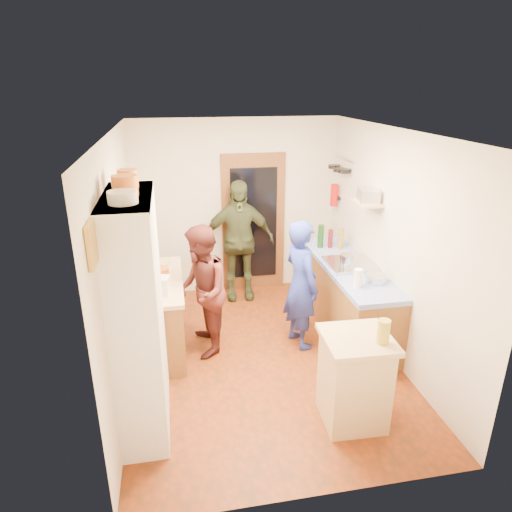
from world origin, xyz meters
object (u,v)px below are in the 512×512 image
object	(u,v)px
person_left	(203,290)
island_base	(354,381)
right_counter_base	(345,298)
person_hob	(304,285)
person_back	(239,241)
hutch_body	(139,316)

from	to	relation	value
person_left	island_base	bearing A→B (deg)	40.04
right_counter_base	person_hob	distance (m)	0.82
island_base	person_left	xyz separation A→B (m)	(-1.27, 1.51, 0.36)
right_counter_base	person_hob	bearing A→B (deg)	-155.64
person_back	person_hob	bearing A→B (deg)	-66.13
person_left	person_back	xyz separation A→B (m)	(0.63, 1.36, 0.11)
person_hob	person_back	bearing A→B (deg)	5.55
right_counter_base	person_hob	xyz separation A→B (m)	(-0.66, -0.30, 0.38)
right_counter_base	person_back	distance (m)	1.75
person_hob	person_left	world-z (taller)	person_hob
hutch_body	right_counter_base	world-z (taller)	hutch_body
right_counter_base	island_base	world-z (taller)	island_base
person_hob	hutch_body	bearing A→B (deg)	103.14
island_base	person_back	bearing A→B (deg)	102.68
person_left	person_back	distance (m)	1.50
island_base	person_hob	size ratio (longest dim) A/B	0.54
hutch_body	person_hob	bearing A→B (deg)	28.55
island_base	person_left	distance (m)	2.01
island_base	person_back	size ratio (longest dim) A/B	0.48
island_base	person_back	distance (m)	2.98
island_base	hutch_body	bearing A→B (deg)	168.03
person_back	right_counter_base	bearing A→B (deg)	-40.77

